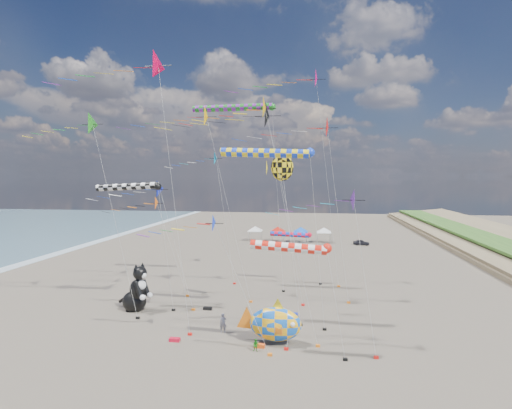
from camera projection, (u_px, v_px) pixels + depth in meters
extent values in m
plane|color=brown|center=(213.00, 379.00, 28.07)|extent=(260.00, 260.00, 0.00)
cone|color=#CA0236|center=(163.00, 63.00, 34.44)|extent=(2.58, 2.77, 2.85)
cylinder|color=#B2B2B2|center=(177.00, 202.00, 35.12)|extent=(2.17, 0.02, 24.00)
cube|color=black|center=(190.00, 334.00, 35.80)|extent=(0.36, 0.24, 0.20)
cone|color=#238D1F|center=(96.00, 122.00, 39.11)|extent=(2.34, 2.50, 2.58)
cylinder|color=#B2B2B2|center=(117.00, 222.00, 39.51)|extent=(3.90, 0.02, 19.55)
cube|color=black|center=(138.00, 318.00, 39.91)|extent=(0.36, 0.24, 0.20)
cone|color=black|center=(280.00, 116.00, 42.91)|extent=(2.93, 3.13, 3.23)
cylinder|color=#B2B2B2|center=(292.00, 212.00, 43.44)|extent=(2.63, 0.02, 20.74)
cube|color=black|center=(303.00, 305.00, 43.97)|extent=(0.36, 0.24, 0.20)
cone|color=#60209B|center=(359.00, 200.00, 30.53)|extent=(1.84, 1.97, 2.03)
cylinder|color=#B2B2B2|center=(368.00, 280.00, 30.85)|extent=(1.54, 0.02, 12.41)
cube|color=black|center=(376.00, 357.00, 31.16)|extent=(0.36, 0.24, 0.20)
cone|color=#D20A68|center=(321.00, 79.00, 50.04)|extent=(2.50, 2.68, 2.76)
cylinder|color=#B2B2B2|center=(330.00, 184.00, 50.78)|extent=(2.59, 0.02, 26.48)
cube|color=black|center=(339.00, 286.00, 51.51)|extent=(0.36, 0.24, 0.20)
cone|color=#0F94C1|center=(222.00, 158.00, 51.86)|extent=(1.81, 1.94, 2.00)
cylinder|color=#B2B2B2|center=(228.00, 222.00, 52.33)|extent=(1.65, 0.02, 16.65)
cube|color=black|center=(234.00, 283.00, 52.78)|extent=(0.36, 0.24, 0.20)
cone|color=orange|center=(161.00, 203.00, 47.02)|extent=(1.67, 1.79, 1.84)
cylinder|color=#B2B2B2|center=(174.00, 250.00, 47.18)|extent=(3.14, 0.02, 11.14)
cube|color=black|center=(187.00, 296.00, 47.33)|extent=(0.36, 0.24, 0.20)
cone|color=red|center=(336.00, 128.00, 43.67)|extent=(2.40, 2.56, 2.64)
cylinder|color=#B2B2B2|center=(342.00, 217.00, 44.23)|extent=(1.71, 0.02, 19.53)
cube|color=black|center=(349.00, 302.00, 44.78)|extent=(0.36, 0.24, 0.20)
cone|color=blue|center=(230.00, 224.00, 31.40)|extent=(1.55, 1.66, 1.71)
cylinder|color=#B2B2B2|center=(250.00, 290.00, 31.53)|extent=(3.18, 0.02, 10.50)
cube|color=black|center=(270.00, 355.00, 31.66)|extent=(0.36, 0.24, 0.20)
cone|color=#1220B4|center=(174.00, 189.00, 41.83)|extent=(1.94, 2.07, 2.14)
cylinder|color=#B2B2B2|center=(184.00, 250.00, 42.14)|extent=(1.95, 0.02, 12.90)
cube|color=black|center=(193.00, 309.00, 42.44)|extent=(0.36, 0.24, 0.20)
cone|color=gold|center=(279.00, 108.00, 32.44)|extent=(1.89, 2.02, 2.08)
cylinder|color=#B2B2B2|center=(298.00, 229.00, 32.88)|extent=(3.40, 0.02, 19.79)
cube|color=black|center=(318.00, 346.00, 33.32)|extent=(0.36, 0.24, 0.20)
cone|color=#FFB707|center=(218.00, 115.00, 44.20)|extent=(2.44, 2.61, 2.70)
cylinder|color=#B2B2B2|center=(235.00, 210.00, 44.66)|extent=(3.69, 0.02, 21.04)
cube|color=black|center=(251.00, 302.00, 45.12)|extent=(0.36, 0.24, 0.20)
cylinder|color=#167D1C|center=(232.00, 108.00, 48.64)|extent=(9.80, 0.85, 0.85)
sphere|color=#167D1C|center=(272.00, 107.00, 47.92)|extent=(0.89, 0.89, 0.89)
cylinder|color=#B2B2B2|center=(278.00, 201.00, 48.60)|extent=(1.52, 0.02, 22.60)
cube|color=black|center=(284.00, 291.00, 49.27)|extent=(0.36, 0.24, 0.20)
cylinder|color=blue|center=(265.00, 153.00, 36.63)|extent=(8.28, 0.83, 0.83)
sphere|color=blue|center=(310.00, 153.00, 36.03)|extent=(0.87, 0.87, 0.87)
cylinder|color=#B2B2B2|center=(317.00, 243.00, 36.49)|extent=(1.52, 0.02, 16.38)
cube|color=black|center=(325.00, 329.00, 36.95)|extent=(0.36, 0.24, 0.20)
cylinder|color=black|center=(128.00, 187.00, 42.08)|extent=(6.73, 0.71, 0.71)
sphere|color=black|center=(158.00, 187.00, 41.59)|extent=(0.75, 0.75, 0.75)
cylinder|color=#B2B2B2|center=(166.00, 249.00, 41.94)|extent=(1.52, 0.02, 13.17)
cube|color=black|center=(174.00, 310.00, 42.28)|extent=(0.36, 0.24, 0.20)
cylinder|color=red|center=(290.00, 234.00, 52.72)|extent=(5.15, 0.63, 0.63)
sphere|color=red|center=(309.00, 235.00, 52.34)|extent=(0.67, 0.67, 0.67)
cylinder|color=#B2B2B2|center=(315.00, 260.00, 52.47)|extent=(1.52, 0.02, 6.59)
cube|color=black|center=(320.00, 284.00, 52.58)|extent=(0.36, 0.24, 0.20)
cylinder|color=red|center=(288.00, 247.00, 30.88)|extent=(5.92, 0.73, 0.73)
sphere|color=red|center=(327.00, 248.00, 30.45)|extent=(0.77, 0.77, 0.77)
cylinder|color=#B2B2B2|center=(336.00, 305.00, 30.65)|extent=(1.52, 0.02, 8.75)
cube|color=black|center=(345.00, 359.00, 30.84)|extent=(0.36, 0.24, 0.20)
ellipsoid|color=yellow|center=(282.00, 168.00, 39.24)|extent=(2.20, 0.40, 2.64)
cone|color=yellow|center=(267.00, 168.00, 39.46)|extent=(0.12, 1.80, 1.80)
cylinder|color=#B2B2B2|center=(291.00, 245.00, 38.64)|extent=(2.03, 2.03, 15.11)
cube|color=black|center=(301.00, 325.00, 38.02)|extent=(0.36, 0.24, 0.20)
ellipsoid|color=blue|center=(275.00, 324.00, 33.73)|extent=(4.62, 2.37, 2.94)
cone|color=orange|center=(246.00, 323.00, 34.10)|extent=(2.15, 0.42, 2.16)
cone|color=yellow|center=(278.00, 307.00, 33.60)|extent=(1.57, 0.32, 1.57)
cylinder|color=#B2B2B2|center=(288.00, 340.00, 33.16)|extent=(0.22, 1.04, 1.28)
cube|color=red|center=(286.00, 349.00, 32.71)|extent=(0.36, 0.24, 0.20)
imported|color=slate|center=(223.00, 323.00, 36.22)|extent=(0.75, 0.58, 1.82)
imported|color=#197D19|center=(256.00, 345.00, 32.41)|extent=(0.52, 0.42, 1.04)
imported|color=#2D63B1|center=(269.00, 319.00, 38.58)|extent=(0.57, 0.59, 0.99)
cube|color=red|center=(175.00, 340.00, 34.43)|extent=(0.90, 0.44, 0.30)
cube|color=#DA4912|center=(259.00, 346.00, 33.20)|extent=(0.90, 0.44, 0.30)
cube|color=black|center=(208.00, 308.00, 42.61)|extent=(0.90, 0.44, 0.30)
cube|color=#1224BC|center=(293.00, 314.00, 40.76)|extent=(0.90, 0.44, 0.30)
cube|color=silver|center=(255.00, 231.00, 88.00)|extent=(3.00, 3.00, 0.15)
pyramid|color=silver|center=(255.00, 226.00, 87.93)|extent=(4.20, 4.20, 1.00)
cylinder|color=#999999|center=(248.00, 237.00, 86.99)|extent=(0.08, 0.08, 2.20)
cylinder|color=#999999|center=(260.00, 237.00, 86.61)|extent=(0.08, 0.08, 2.20)
cylinder|color=#999999|center=(250.00, 235.00, 89.55)|extent=(0.08, 0.08, 2.20)
cylinder|color=#999999|center=(262.00, 235.00, 89.18)|extent=(0.08, 0.08, 2.20)
cube|color=red|center=(278.00, 231.00, 87.27)|extent=(3.00, 3.00, 0.15)
pyramid|color=red|center=(278.00, 227.00, 87.20)|extent=(4.20, 4.20, 1.00)
cylinder|color=#999999|center=(271.00, 237.00, 86.26)|extent=(0.08, 0.08, 2.20)
cylinder|color=#999999|center=(283.00, 238.00, 85.88)|extent=(0.08, 0.08, 2.20)
cylinder|color=#999999|center=(272.00, 236.00, 88.83)|extent=(0.08, 0.08, 2.20)
cylinder|color=#999999|center=(284.00, 236.00, 88.45)|extent=(0.08, 0.08, 2.20)
cube|color=blue|center=(301.00, 232.00, 86.54)|extent=(3.00, 3.00, 0.15)
pyramid|color=blue|center=(301.00, 227.00, 86.47)|extent=(4.20, 4.20, 1.00)
cylinder|color=#999999|center=(294.00, 238.00, 85.53)|extent=(0.08, 0.08, 2.20)
cylinder|color=#999999|center=(306.00, 238.00, 85.15)|extent=(0.08, 0.08, 2.20)
cylinder|color=#999999|center=(295.00, 236.00, 88.10)|extent=(0.08, 0.08, 2.20)
cylinder|color=#999999|center=(307.00, 236.00, 87.72)|extent=(0.08, 0.08, 2.20)
cube|color=white|center=(324.00, 232.00, 85.82)|extent=(3.00, 3.00, 0.15)
pyramid|color=white|center=(324.00, 227.00, 85.74)|extent=(4.20, 4.20, 1.00)
cylinder|color=#999999|center=(318.00, 238.00, 84.80)|extent=(0.08, 0.08, 2.20)
cylinder|color=#999999|center=(330.00, 239.00, 84.42)|extent=(0.08, 0.08, 2.20)
cylinder|color=#999999|center=(318.00, 237.00, 87.37)|extent=(0.08, 0.08, 2.20)
cylinder|color=#999999|center=(330.00, 237.00, 86.99)|extent=(0.08, 0.08, 2.20)
imported|color=#26262D|center=(361.00, 242.00, 82.85)|extent=(3.42, 1.64, 1.13)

